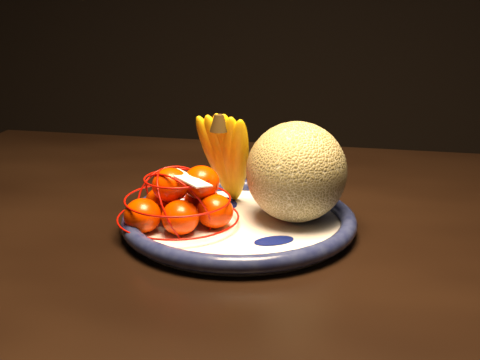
# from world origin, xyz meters

# --- Properties ---
(dining_table) EXTENTS (1.56, 1.01, 0.75)m
(dining_table) POSITION_xyz_m (-0.10, -0.01, 0.67)
(dining_table) COLOR black
(dining_table) RESTS_ON ground
(fruit_bowl) EXTENTS (0.32, 0.32, 0.03)m
(fruit_bowl) POSITION_xyz_m (-0.21, -0.05, 0.76)
(fruit_bowl) COLOR white
(fruit_bowl) RESTS_ON dining_table
(cantaloupe) EXTENTS (0.14, 0.14, 0.14)m
(cantaloupe) POSITION_xyz_m (-0.14, -0.03, 0.83)
(cantaloupe) COLOR olive
(cantaloupe) RESTS_ON fruit_bowl
(banana_bunch) EXTENTS (0.10, 0.10, 0.15)m
(banana_bunch) POSITION_xyz_m (-0.24, 0.01, 0.84)
(banana_bunch) COLOR yellow
(banana_bunch) RESTS_ON fruit_bowl
(mandarin_bag) EXTENTS (0.19, 0.19, 0.10)m
(mandarin_bag) POSITION_xyz_m (-0.29, -0.07, 0.80)
(mandarin_bag) COLOR #FF3400
(mandarin_bag) RESTS_ON fruit_bowl
(price_tag) EXTENTS (0.07, 0.07, 0.01)m
(price_tag) POSITION_xyz_m (-0.28, -0.09, 0.83)
(price_tag) COLOR white
(price_tag) RESTS_ON mandarin_bag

